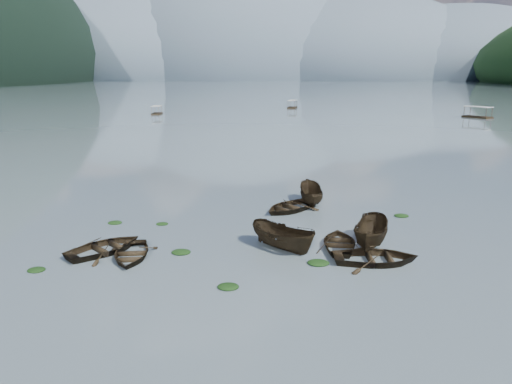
{
  "coord_description": "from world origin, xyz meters",
  "views": [
    {
      "loc": [
        1.21,
        -19.87,
        10.3
      ],
      "look_at": [
        0.0,
        12.0,
        2.0
      ],
      "focal_mm": 32.0,
      "sensor_mm": 36.0,
      "label": 1
    }
  ],
  "objects_px": {
    "pontoon_centre": "(292,108)",
    "rowboat_3": "(340,246)",
    "rowboat_0": "(131,257)",
    "pontoon_left": "(157,114)"
  },
  "relations": [
    {
      "from": "pontoon_centre",
      "to": "rowboat_3",
      "type": "bearing_deg",
      "value": -81.48
    },
    {
      "from": "rowboat_0",
      "to": "pontoon_centre",
      "type": "relative_size",
      "value": 0.68
    },
    {
      "from": "pontoon_left",
      "to": "pontoon_centre",
      "type": "distance_m",
      "value": 42.68
    },
    {
      "from": "rowboat_3",
      "to": "pontoon_left",
      "type": "height_order",
      "value": "pontoon_left"
    },
    {
      "from": "rowboat_3",
      "to": "pontoon_left",
      "type": "xyz_separation_m",
      "value": [
        -34.63,
        92.85,
        0.0
      ]
    },
    {
      "from": "pontoon_left",
      "to": "pontoon_centre",
      "type": "bearing_deg",
      "value": 27.38
    },
    {
      "from": "rowboat_0",
      "to": "pontoon_left",
      "type": "height_order",
      "value": "pontoon_left"
    },
    {
      "from": "rowboat_3",
      "to": "pontoon_centre",
      "type": "relative_size",
      "value": 0.7
    },
    {
      "from": "pontoon_left",
      "to": "pontoon_centre",
      "type": "xyz_separation_m",
      "value": [
        36.23,
        22.56,
        0.0
      ]
    },
    {
      "from": "rowboat_0",
      "to": "pontoon_left",
      "type": "relative_size",
      "value": 0.76
    }
  ]
}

